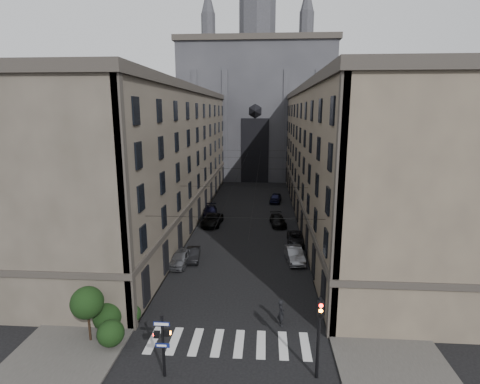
% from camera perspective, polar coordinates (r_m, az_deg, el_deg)
% --- Properties ---
extents(sidewalk_left, '(7.00, 80.00, 0.15)m').
position_cam_1_polar(sidewalk_left, '(57.43, -9.19, -3.56)').
color(sidewalk_left, '#383533').
rests_on(sidewalk_left, ground).
extents(sidewalk_right, '(7.00, 80.00, 0.15)m').
position_cam_1_polar(sidewalk_right, '(56.55, 12.07, -3.93)').
color(sidewalk_right, '#383533').
rests_on(sidewalk_right, ground).
extents(zebra_crossing, '(11.00, 3.20, 0.01)m').
position_cam_1_polar(zebra_crossing, '(27.70, -1.80, -22.00)').
color(zebra_crossing, beige).
rests_on(zebra_crossing, ground).
extents(building_left, '(13.60, 60.60, 18.85)m').
position_cam_1_polar(building_left, '(56.39, -12.44, 5.63)').
color(building_left, '#453E35').
rests_on(building_left, ground).
extents(building_right, '(13.60, 60.60, 18.85)m').
position_cam_1_polar(building_right, '(55.25, 15.54, 5.34)').
color(building_right, brown).
rests_on(building_right, ground).
extents(gothic_tower, '(35.00, 23.00, 58.00)m').
position_cam_1_polar(gothic_tower, '(92.78, 2.54, 13.64)').
color(gothic_tower, '#2D2D33').
rests_on(gothic_tower, ground).
extents(pedestrian_signal_left, '(1.02, 0.38, 4.00)m').
position_cam_1_polar(pedestrian_signal_left, '(24.13, -11.69, -21.40)').
color(pedestrian_signal_left, black).
rests_on(pedestrian_signal_left, ground).
extents(traffic_light_right, '(0.34, 0.50, 5.20)m').
position_cam_1_polar(traffic_light_right, '(23.45, 11.95, -19.70)').
color(traffic_light_right, black).
rests_on(traffic_light_right, ground).
extents(shrub_cluster, '(3.90, 4.40, 3.90)m').
position_cam_1_polar(shrub_cluster, '(28.85, -20.16, -17.12)').
color(shrub_cluster, black).
rests_on(shrub_cluster, sidewalk_left).
extents(tram_wires, '(14.00, 60.00, 0.43)m').
position_cam_1_polar(tram_wires, '(54.10, 1.38, 3.40)').
color(tram_wires, black).
rests_on(tram_wires, ground).
extents(car_left_near, '(2.27, 4.69, 1.54)m').
position_cam_1_polar(car_left_near, '(39.62, -8.99, -9.86)').
color(car_left_near, slate).
rests_on(car_left_near, ground).
extents(car_left_midnear, '(1.76, 3.97, 1.27)m').
position_cam_1_polar(car_left_midnear, '(40.66, -7.16, -9.42)').
color(car_left_midnear, black).
rests_on(car_left_midnear, ground).
extents(car_left_midfar, '(2.78, 5.53, 1.50)m').
position_cam_1_polar(car_left_midfar, '(52.34, -4.28, -4.23)').
color(car_left_midfar, black).
rests_on(car_left_midfar, ground).
extents(car_left_far, '(2.62, 5.22, 1.46)m').
position_cam_1_polar(car_left_far, '(56.79, -4.58, -2.93)').
color(car_left_far, black).
rests_on(car_left_far, ground).
extents(car_right_near, '(2.12, 4.76, 1.52)m').
position_cam_1_polar(car_right_near, '(40.45, 8.27, -9.38)').
color(car_right_near, gray).
rests_on(car_right_near, ground).
extents(car_right_midnear, '(2.28, 4.77, 1.31)m').
position_cam_1_polar(car_right_midnear, '(45.63, 8.59, -6.98)').
color(car_right_midnear, black).
rests_on(car_right_midnear, ground).
extents(car_right_midfar, '(2.50, 5.03, 1.40)m').
position_cam_1_polar(car_right_midfar, '(52.30, 5.79, -4.33)').
color(car_right_midfar, black).
rests_on(car_right_midfar, ground).
extents(car_right_far, '(2.36, 4.66, 1.52)m').
position_cam_1_polar(car_right_far, '(65.21, 5.44, -0.92)').
color(car_right_far, black).
rests_on(car_right_far, ground).
extents(pedestrian, '(0.69, 0.85, 2.01)m').
position_cam_1_polar(pedestrian, '(29.20, 6.26, -17.80)').
color(pedestrian, black).
rests_on(pedestrian, ground).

